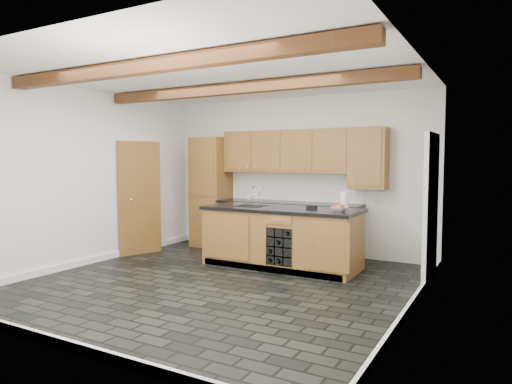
% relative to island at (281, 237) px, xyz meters
% --- Properties ---
extents(ground, '(5.00, 5.00, 0.00)m').
position_rel_island_xyz_m(ground, '(-0.31, -1.28, -0.46)').
color(ground, black).
rests_on(ground, ground).
extents(room_shell, '(5.01, 5.00, 5.00)m').
position_rel_island_xyz_m(room_shell, '(-0.39, -0.75, 1.06)').
color(room_shell, white).
rests_on(room_shell, ground).
extents(back_cabinetry, '(3.65, 0.62, 2.20)m').
position_rel_island_xyz_m(back_cabinetry, '(-0.68, 0.95, 0.51)').
color(back_cabinetry, olive).
rests_on(back_cabinetry, ground).
extents(island, '(2.48, 0.96, 0.93)m').
position_rel_island_xyz_m(island, '(0.00, 0.00, 0.00)').
color(island, olive).
rests_on(island, ground).
extents(faucet, '(0.45, 0.40, 0.34)m').
position_rel_island_xyz_m(faucet, '(-0.56, 0.05, 0.50)').
color(faucet, black).
rests_on(faucet, island).
extents(kitchen_scale, '(0.16, 0.10, 0.05)m').
position_rel_island_xyz_m(kitchen_scale, '(0.46, 0.12, 0.49)').
color(kitchen_scale, black).
rests_on(kitchen_scale, island).
extents(fruit_bowl, '(0.26, 0.26, 0.06)m').
position_rel_island_xyz_m(fruit_bowl, '(0.93, 0.01, 0.49)').
color(fruit_bowl, silver).
rests_on(fruit_bowl, island).
extents(fruit_cluster, '(0.16, 0.17, 0.07)m').
position_rel_island_xyz_m(fruit_cluster, '(0.93, 0.01, 0.53)').
color(fruit_cluster, '#AA2016').
rests_on(fruit_cluster, fruit_bowl).
extents(paper_towel, '(0.12, 0.12, 0.27)m').
position_rel_island_xyz_m(paper_towel, '(0.93, 0.27, 0.60)').
color(paper_towel, white).
rests_on(paper_towel, island).
extents(mug, '(0.11, 0.11, 0.09)m').
position_rel_island_xyz_m(mug, '(-1.13, 0.93, 0.51)').
color(mug, white).
rests_on(mug, back_cabinetry).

